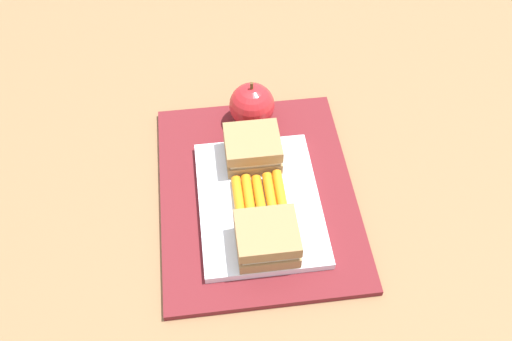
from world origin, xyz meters
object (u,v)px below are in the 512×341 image
(food_tray, at_px, (259,202))
(sandwich_half_left, at_px, (267,238))
(apple, at_px, (252,105))
(carrot_sticks_bundle, at_px, (260,197))
(sandwich_half_right, at_px, (253,148))

(food_tray, xyz_separation_m, sandwich_half_left, (-0.08, 0.00, 0.03))
(sandwich_half_left, bearing_deg, apple, -2.25)
(sandwich_half_left, relative_size, carrot_sticks_bundle, 1.02)
(food_tray, distance_m, apple, 0.17)
(sandwich_half_right, xyz_separation_m, apple, (0.09, -0.01, 0.00))
(sandwich_half_right, bearing_deg, apple, -6.27)
(sandwich_half_right, bearing_deg, sandwich_half_left, 180.00)
(sandwich_half_right, height_order, apple, apple)
(apple, bearing_deg, sandwich_half_right, 173.73)
(food_tray, relative_size, sandwich_half_left, 2.88)
(apple, bearing_deg, food_tray, 176.68)
(food_tray, height_order, apple, apple)
(food_tray, xyz_separation_m, apple, (0.16, -0.01, 0.03))
(carrot_sticks_bundle, bearing_deg, sandwich_half_right, 0.25)
(food_tray, relative_size, carrot_sticks_bundle, 2.95)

